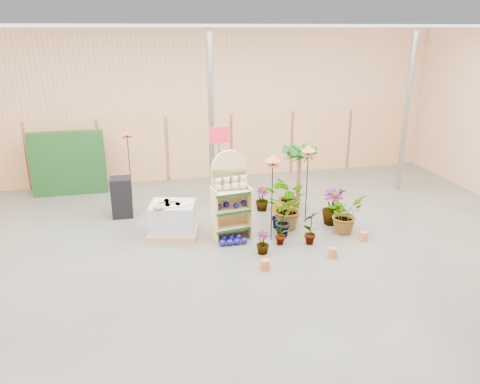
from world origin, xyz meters
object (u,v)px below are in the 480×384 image
(pallet_stack, at_px, (173,219))
(potted_plant_2, at_px, (286,209))
(bird_table_front, at_px, (273,161))
(display_shelf, at_px, (230,198))

(pallet_stack, xyz_separation_m, potted_plant_2, (2.61, -0.25, 0.13))
(bird_table_front, relative_size, potted_plant_2, 1.91)
(display_shelf, xyz_separation_m, bird_table_front, (0.83, -0.45, 0.93))
(display_shelf, bearing_deg, pallet_stack, 157.95)
(potted_plant_2, bearing_deg, display_shelf, -177.89)
(display_shelf, distance_m, pallet_stack, 1.40)
(bird_table_front, bearing_deg, display_shelf, 151.57)
(bird_table_front, height_order, potted_plant_2, bird_table_front)
(bird_table_front, xyz_separation_m, potted_plant_2, (0.51, 0.50, -1.32))
(display_shelf, xyz_separation_m, pallet_stack, (-1.27, 0.30, -0.52))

